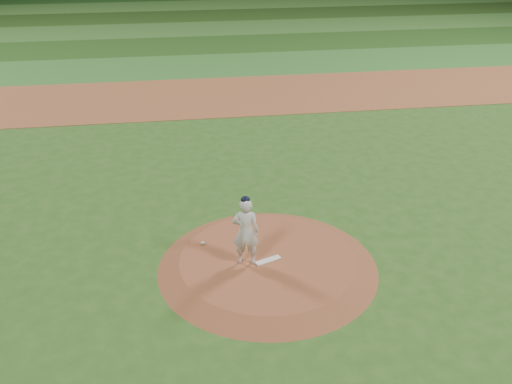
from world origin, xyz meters
The scene contains 11 objects.
ground centered at (0.00, 0.00, 0.00)m, with size 120.00×120.00×0.00m, color #2B541B.
infield_dirt_band centered at (0.00, 14.00, 0.01)m, with size 70.00×6.00×0.02m, color brown.
outfield_stripe_0 centered at (0.00, 19.50, 0.01)m, with size 70.00×5.00×0.02m, color #2D6A26.
outfield_stripe_1 centered at (0.00, 24.50, 0.01)m, with size 70.00×5.00×0.02m, color #1F4616.
outfield_stripe_2 centered at (0.00, 29.50, 0.01)m, with size 70.00×5.00×0.02m, color #326625.
outfield_stripe_3 centered at (0.00, 34.50, 0.01)m, with size 70.00×5.00×0.02m, color #204115.
outfield_stripe_4 centered at (0.00, 39.50, 0.01)m, with size 70.00×5.00×0.02m, color #387129.
pitchers_mound centered at (0.00, 0.00, 0.12)m, with size 5.50×5.50×0.25m, color brown.
pitching_rubber centered at (-0.01, -0.10, 0.27)m, with size 0.67×0.17×0.03m, color white.
rosin_bag centered at (-1.56, 0.91, 0.28)m, with size 0.12×0.12×0.07m, color silver.
pitcher_on_mound centered at (-0.56, -0.07, 1.15)m, with size 0.71×0.52×1.83m.
Camera 1 is at (-2.03, -11.67, 8.26)m, focal length 40.00 mm.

